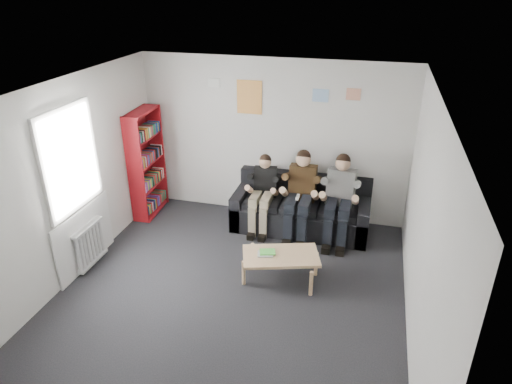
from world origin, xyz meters
TOP-DOWN VIEW (x-y plane):
  - room_shell at (0.00, 0.00)m, footprint 5.00×5.00m
  - sofa at (0.59, 2.08)m, footprint 2.21×0.90m
  - bookshelf at (-2.08, 1.96)m, footprint 0.28×0.83m
  - coffee_table at (0.57, 0.56)m, footprint 1.03×0.56m
  - game_cases at (0.38, 0.52)m, footprint 0.23×0.19m
  - person_left at (-0.02, 1.89)m, footprint 0.37×0.78m
  - person_middle at (0.59, 1.88)m, footprint 0.43×0.92m
  - person_right at (1.21, 1.88)m, footprint 0.43×0.92m
  - radiator at (-2.15, 0.20)m, footprint 0.10×0.64m
  - window at (-2.22, 0.20)m, footprint 0.05×1.30m
  - poster_large at (-0.40, 2.49)m, footprint 0.42×0.01m
  - poster_blue at (0.75, 2.49)m, footprint 0.25×0.01m
  - poster_pink at (1.25, 2.49)m, footprint 0.22×0.01m
  - poster_sign at (-1.00, 2.49)m, footprint 0.20×0.01m

SIDE VIEW (x-z plane):
  - sofa at x=0.59m, z-range -0.12..0.73m
  - radiator at x=-2.15m, z-range 0.05..0.65m
  - coffee_table at x=0.57m, z-range 0.16..0.57m
  - game_cases at x=0.38m, z-range 0.41..0.44m
  - person_left at x=-0.02m, z-range 0.01..1.26m
  - person_right at x=1.21m, z-range -0.01..1.37m
  - person_middle at x=0.59m, z-range -0.01..1.38m
  - bookshelf at x=-2.08m, z-range 0.00..1.85m
  - window at x=-2.22m, z-range -0.15..2.21m
  - room_shell at x=0.00m, z-range -1.15..3.85m
  - poster_large at x=-0.40m, z-range 1.77..2.32m
  - poster_blue at x=0.75m, z-range 2.05..2.25m
  - poster_pink at x=1.25m, z-range 2.11..2.29m
  - poster_sign at x=-1.00m, z-range 2.18..2.32m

